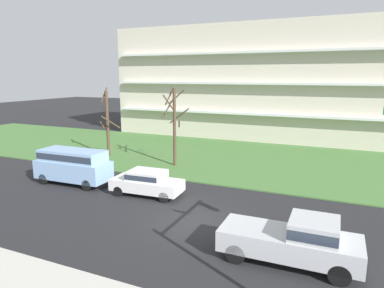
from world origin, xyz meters
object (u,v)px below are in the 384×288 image
(sedan_white_center_right, at_px, (147,182))
(tree_far_left, at_px, (107,123))
(pickup_silver_center_left, at_px, (295,240))
(tree_left, at_px, (174,123))
(van_blue_near_left, at_px, (73,164))

(sedan_white_center_right, bearing_deg, tree_far_left, -44.42)
(pickup_silver_center_left, bearing_deg, tree_far_left, 145.67)
(tree_left, distance_m, van_blue_near_left, 8.47)
(tree_far_left, relative_size, pickup_silver_center_left, 1.16)
(pickup_silver_center_left, relative_size, sedan_white_center_right, 1.21)
(tree_far_left, relative_size, tree_left, 0.99)
(sedan_white_center_right, bearing_deg, pickup_silver_center_left, 151.17)
(tree_far_left, distance_m, sedan_white_center_right, 11.58)
(tree_far_left, bearing_deg, tree_left, -3.54)
(tree_far_left, xyz_separation_m, sedan_white_center_right, (8.57, -7.46, -2.24))
(van_blue_near_left, height_order, pickup_silver_center_left, van_blue_near_left)
(sedan_white_center_right, bearing_deg, tree_left, -80.24)
(van_blue_near_left, bearing_deg, pickup_silver_center_left, 161.90)
(tree_left, bearing_deg, van_blue_near_left, -120.76)
(van_blue_near_left, bearing_deg, tree_far_left, -71.53)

